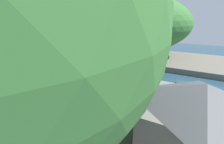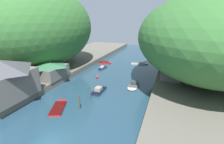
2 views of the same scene
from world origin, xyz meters
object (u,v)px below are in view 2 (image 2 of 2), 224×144
object	(u,v)px
boathouse_shed	(48,69)
boat_far_right_bank	(100,90)
boat_red_skiff	(105,62)
boat_small_dinghy	(133,85)
right_bank_cottage	(171,70)
boat_white_cruiser	(140,63)
channel_buoy_near	(97,77)
person_on_quay	(49,77)
waterfront_building	(1,79)
boat_mid_channel	(103,68)
boat_navy_launch	(59,106)

from	to	relation	value
boathouse_shed	boat_far_right_bank	distance (m)	15.39
boat_red_skiff	boat_small_dinghy	xyz separation A→B (m)	(15.22, -20.03, -0.04)
right_bank_cottage	boat_red_skiff	distance (m)	27.97
boat_white_cruiser	channel_buoy_near	world-z (taller)	channel_buoy_near
boathouse_shed	boat_white_cruiser	size ratio (longest dim) A/B	1.37
right_bank_cottage	boat_far_right_bank	world-z (taller)	right_bank_cottage
boat_white_cruiser	boat_red_skiff	bearing A→B (deg)	-80.84
boat_far_right_bank	person_on_quay	size ratio (longest dim) A/B	3.74
right_bank_cottage	boat_red_skiff	bearing A→B (deg)	148.79
boathouse_shed	right_bank_cottage	xyz separation A→B (m)	(30.44, 9.70, -0.07)
waterfront_building	boathouse_shed	distance (m)	13.34
boathouse_shed	boat_small_dinghy	distance (m)	22.50
waterfront_building	boat_small_dinghy	xyz separation A→B (m)	(22.01, 17.29, -5.04)
boat_white_cruiser	person_on_quay	world-z (taller)	person_on_quay
waterfront_building	right_bank_cottage	bearing A→B (deg)	36.87
boat_far_right_bank	boat_red_skiff	distance (m)	26.55
boat_far_right_bank	boat_small_dinghy	distance (m)	8.62
waterfront_building	right_bank_cottage	distance (m)	38.24
person_on_quay	channel_buoy_near	bearing A→B (deg)	-50.76
boat_mid_channel	boat_white_cruiser	bearing A→B (deg)	52.95
boat_red_skiff	person_on_quay	world-z (taller)	person_on_quay
boat_red_skiff	channel_buoy_near	xyz separation A→B (m)	(3.97, -16.70, -0.01)
boat_mid_channel	boat_small_dinghy	xyz separation A→B (m)	(13.29, -13.18, 0.08)
boat_white_cruiser	boathouse_shed	bearing A→B (deg)	-41.53
boathouse_shed	boat_red_skiff	xyz separation A→B (m)	(6.67, 24.11, -3.19)
waterfront_building	boat_red_skiff	xyz separation A→B (m)	(6.79, 37.32, -5.00)
waterfront_building	boat_red_skiff	distance (m)	38.26
boat_far_right_bank	boat_small_dinghy	world-z (taller)	boat_small_dinghy
boat_navy_launch	boat_white_cruiser	distance (m)	39.52
boathouse_shed	person_on_quay	world-z (taller)	boathouse_shed
boathouse_shed	channel_buoy_near	bearing A→B (deg)	34.85
waterfront_building	channel_buoy_near	size ratio (longest dim) A/B	9.97
boat_white_cruiser	boat_red_skiff	size ratio (longest dim) A/B	1.28
boat_red_skiff	boat_small_dinghy	world-z (taller)	boat_red_skiff
right_bank_cottage	boat_small_dinghy	world-z (taller)	right_bank_cottage
boat_navy_launch	person_on_quay	world-z (taller)	person_on_quay
boathouse_shed	boat_small_dinghy	xyz separation A→B (m)	(21.89, 4.08, -3.23)
waterfront_building	right_bank_cottage	world-z (taller)	waterfront_building
boat_white_cruiser	channel_buoy_near	bearing A→B (deg)	-29.98
waterfront_building	boathouse_shed	bearing A→B (deg)	89.47
boat_far_right_bank	person_on_quay	xyz separation A→B (m)	(-13.10, -1.36, 2.13)
boat_navy_launch	boat_red_skiff	bearing A→B (deg)	74.89
right_bank_cottage	boat_white_cruiser	xyz separation A→B (m)	(-10.94, 17.97, -3.27)
boat_navy_launch	boat_white_cruiser	world-z (taller)	boat_white_cruiser
channel_buoy_near	boat_far_right_bank	bearing A→B (deg)	-62.85
waterfront_building	boat_navy_launch	xyz separation A→B (m)	(10.69, 2.39, -5.25)
boat_white_cruiser	boat_navy_launch	bearing A→B (deg)	-19.42
boat_navy_launch	boat_far_right_bank	world-z (taller)	boat_far_right_bank
boat_red_skiff	channel_buoy_near	bearing A→B (deg)	-9.70
boathouse_shed	right_bank_cottage	size ratio (longest dim) A/B	1.21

